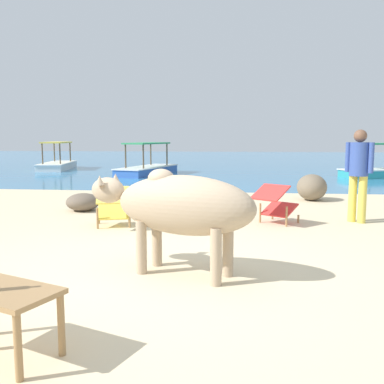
% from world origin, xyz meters
% --- Properties ---
extents(sand_beach, '(18.00, 14.00, 0.04)m').
position_xyz_m(sand_beach, '(0.00, 0.00, 0.02)').
color(sand_beach, beige).
rests_on(sand_beach, ground).
extents(water_surface, '(60.00, 36.00, 0.03)m').
position_xyz_m(water_surface, '(0.00, 22.00, 0.00)').
color(water_surface, teal).
rests_on(water_surface, ground).
extents(cow, '(2.05, 1.11, 1.15)m').
position_xyz_m(cow, '(0.33, -0.09, 0.80)').
color(cow, tan).
rests_on(cow, sand_beach).
extents(low_bench_table, '(0.87, 0.69, 0.47)m').
position_xyz_m(low_bench_table, '(-0.61, -1.98, 0.43)').
color(low_bench_table, '#A37A4C').
rests_on(low_bench_table, sand_beach).
extents(deck_chair_near, '(0.72, 0.88, 0.68)m').
position_xyz_m(deck_chair_near, '(-1.10, 2.20, 0.42)').
color(deck_chair_near, '#A37A4C').
rests_on(deck_chair_near, sand_beach).
extents(deck_chair_far, '(0.88, 0.93, 0.68)m').
position_xyz_m(deck_chair_far, '(1.57, 2.79, 0.42)').
color(deck_chair_far, '#A37A4C').
rests_on(deck_chair_far, sand_beach).
extents(person_standing, '(0.41, 0.37, 1.62)m').
position_xyz_m(person_standing, '(3.02, 3.12, 0.99)').
color(person_standing, '#DBC64C').
rests_on(person_standing, sand_beach).
extents(shore_rock_large, '(0.90, 0.90, 0.36)m').
position_xyz_m(shore_rock_large, '(-2.20, 3.74, 0.22)').
color(shore_rock_large, '#6B5B4C').
rests_on(shore_rock_large, sand_beach).
extents(shore_rock_medium, '(0.87, 0.85, 0.37)m').
position_xyz_m(shore_rock_medium, '(0.30, 5.23, 0.23)').
color(shore_rock_medium, brown).
rests_on(shore_rock_medium, sand_beach).
extents(shore_rock_small, '(0.77, 0.89, 0.62)m').
position_xyz_m(shore_rock_small, '(2.66, 5.75, 0.35)').
color(shore_rock_small, '#756651').
rests_on(shore_rock_small, sand_beach).
extents(boat_white, '(1.80, 3.82, 1.29)m').
position_xyz_m(boat_white, '(-7.61, 14.85, 0.29)').
color(boat_white, white).
rests_on(boat_white, water_surface).
extents(boat_blue, '(2.06, 3.85, 1.29)m').
position_xyz_m(boat_blue, '(-2.80, 12.62, 0.29)').
color(boat_blue, '#3866B7').
rests_on(boat_blue, water_surface).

